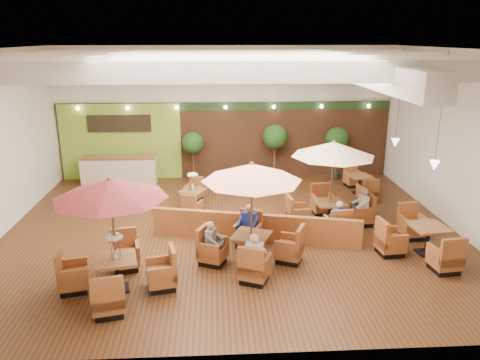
{
  "coord_description": "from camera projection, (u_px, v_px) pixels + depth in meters",
  "views": [
    {
      "loc": [
        -0.5,
        -13.58,
        5.84
      ],
      "look_at": [
        0.3,
        0.5,
        1.5
      ],
      "focal_mm": 35.0,
      "sensor_mm": 36.0,
      "label": 1
    }
  ],
  "objects": [
    {
      "name": "table_5",
      "position": [
        360.0,
        185.0,
        18.05
      ],
      "size": [
        0.96,
        2.54,
        0.92
      ],
      "rotation": [
        0.0,
        0.0,
        0.19
      ],
      "color": "brown",
      "rests_on": "ground"
    },
    {
      "name": "diner_1",
      "position": [
        248.0,
        222.0,
        13.39
      ],
      "size": [
        0.46,
        0.45,
        0.81
      ],
      "rotation": [
        0.0,
        0.0,
        2.57
      ],
      "color": "navy",
      "rests_on": "ground"
    },
    {
      "name": "topiary_1",
      "position": [
        275.0,
        139.0,
        19.35
      ],
      "size": [
        1.02,
        1.02,
        2.37
      ],
      "color": "black",
      "rests_on": "ground"
    },
    {
      "name": "booth_divider",
      "position": [
        255.0,
        228.0,
        13.82
      ],
      "size": [
        6.1,
        1.59,
        0.86
      ],
      "primitive_type": "cube",
      "rotation": [
        0.0,
        0.0,
        -0.23
      ],
      "color": "brown",
      "rests_on": "ground"
    },
    {
      "name": "room",
      "position": [
        237.0,
        109.0,
        14.81
      ],
      "size": [
        14.04,
        14.0,
        5.52
      ],
      "color": "#381E0F",
      "rests_on": "ground"
    },
    {
      "name": "table_3",
      "position": [
        193.0,
        195.0,
        16.47
      ],
      "size": [
        1.01,
        2.47,
        1.46
      ],
      "rotation": [
        0.0,
        0.0,
        -0.4
      ],
      "color": "brown",
      "rests_on": "ground"
    },
    {
      "name": "service_counter",
      "position": [
        119.0,
        170.0,
        19.16
      ],
      "size": [
        3.0,
        0.75,
        1.18
      ],
      "color": "beige",
      "rests_on": "ground"
    },
    {
      "name": "diner_2",
      "position": [
        212.0,
        238.0,
        12.35
      ],
      "size": [
        0.37,
        0.41,
        0.75
      ],
      "rotation": [
        0.0,
        0.0,
        4.42
      ],
      "color": "slate",
      "rests_on": "ground"
    },
    {
      "name": "topiary_0",
      "position": [
        193.0,
        145.0,
        19.23
      ],
      "size": [
        0.9,
        0.9,
        2.09
      ],
      "color": "black",
      "rests_on": "ground"
    },
    {
      "name": "table_1",
      "position": [
        252.0,
        196.0,
        12.07
      ],
      "size": [
        2.95,
        2.95,
        2.81
      ],
      "rotation": [
        0.0,
        0.0,
        -0.42
      ],
      "color": "brown",
      "rests_on": "ground"
    },
    {
      "name": "diner_0",
      "position": [
        255.0,
        253.0,
        11.41
      ],
      "size": [
        0.46,
        0.42,
        0.86
      ],
      "rotation": [
        0.0,
        0.0,
        -0.28
      ],
      "color": "silver",
      "rests_on": "ground"
    },
    {
      "name": "topiary_2",
      "position": [
        337.0,
        141.0,
        19.53
      ],
      "size": [
        0.96,
        0.96,
        2.24
      ],
      "color": "black",
      "rests_on": "ground"
    },
    {
      "name": "table_4",
      "position": [
        417.0,
        241.0,
        13.02
      ],
      "size": [
        1.95,
        2.86,
        1.05
      ],
      "rotation": [
        0.0,
        0.0,
        0.11
      ],
      "color": "brown",
      "rests_on": "ground"
    },
    {
      "name": "table_2",
      "position": [
        332.0,
        169.0,
        14.52
      ],
      "size": [
        2.81,
        2.81,
        2.81
      ],
      "rotation": [
        0.0,
        0.0,
        0.12
      ],
      "color": "brown",
      "rests_on": "ground"
    },
    {
      "name": "table_0",
      "position": [
        112.0,
        216.0,
        10.71
      ],
      "size": [
        2.9,
        2.9,
        2.84
      ],
      "rotation": [
        0.0,
        0.0,
        0.22
      ],
      "color": "brown",
      "rests_on": "ground"
    },
    {
      "name": "diner_4",
      "position": [
        362.0,
        203.0,
        14.91
      ],
      "size": [
        0.31,
        0.39,
        0.8
      ],
      "rotation": [
        0.0,
        0.0,
        1.58
      ],
      "color": "silver",
      "rests_on": "ground"
    },
    {
      "name": "diner_3",
      "position": [
        338.0,
        216.0,
        13.88
      ],
      "size": [
        0.4,
        0.34,
        0.76
      ],
      "rotation": [
        0.0,
        0.0,
        0.15
      ],
      "color": "navy",
      "rests_on": "ground"
    }
  ]
}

